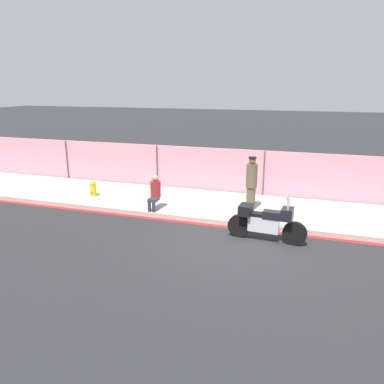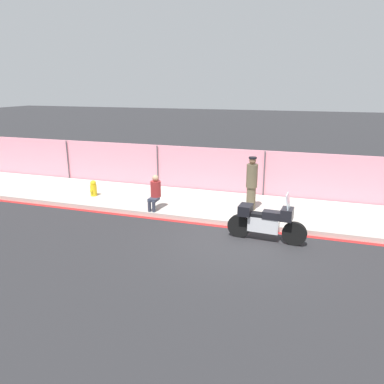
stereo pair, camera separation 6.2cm
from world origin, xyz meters
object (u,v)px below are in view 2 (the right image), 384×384
Objects in this scene: fire_hydrant at (93,188)px; person_seated_on_curb at (155,191)px; motorcycle at (266,221)px; officer_standing at (252,183)px.

person_seated_on_curb is at bearing -14.00° from fire_hydrant.
motorcycle is 3.69× the size of fire_hydrant.
fire_hydrant is (-7.03, 1.99, -0.13)m from motorcycle.
officer_standing is 1.53× the size of person_seated_on_curb.
person_seated_on_curb is 1.95× the size of fire_hydrant.
officer_standing reaches higher than fire_hydrant.
fire_hydrant is (-3.00, 0.75, -0.37)m from person_seated_on_curb.
motorcycle reaches higher than person_seated_on_curb.
person_seated_on_curb is 3.11m from fire_hydrant.
officer_standing is at bearing 17.33° from person_seated_on_curb.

